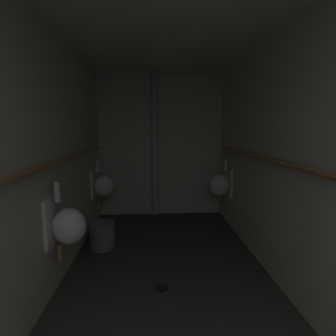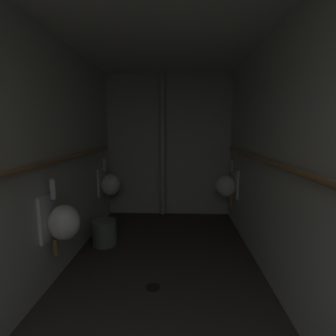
# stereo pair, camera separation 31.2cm
# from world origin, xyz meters

# --- Properties ---
(floor) EXTENTS (2.27, 4.47, 0.08)m
(floor) POSITION_xyz_m (0.00, 2.18, -0.04)
(floor) COLOR #383330
(floor) RESTS_ON ground
(wall_left) EXTENTS (0.06, 4.47, 2.46)m
(wall_left) POSITION_xyz_m (-1.11, 2.18, 1.23)
(wall_left) COLOR beige
(wall_left) RESTS_ON ground
(wall_right) EXTENTS (0.06, 4.47, 2.46)m
(wall_right) POSITION_xyz_m (1.11, 2.18, 1.23)
(wall_right) COLOR beige
(wall_right) RESTS_ON ground
(wall_back) EXTENTS (2.27, 0.06, 2.46)m
(wall_back) POSITION_xyz_m (0.00, 4.38, 1.23)
(wall_back) COLOR beige
(wall_back) RESTS_ON ground
(ceiling) EXTENTS (2.27, 4.47, 0.06)m
(ceiling) POSITION_xyz_m (0.00, 2.18, 2.49)
(ceiling) COLOR beige
(urinal_left_mid) EXTENTS (0.32, 0.30, 0.76)m
(urinal_left_mid) POSITION_xyz_m (-0.93, 2.15, 0.65)
(urinal_left_mid) COLOR white
(urinal_left_far) EXTENTS (0.32, 0.30, 0.76)m
(urinal_left_far) POSITION_xyz_m (-0.93, 3.82, 0.65)
(urinal_left_far) COLOR white
(urinal_right_mid) EXTENTS (0.32, 0.30, 0.76)m
(urinal_right_mid) POSITION_xyz_m (0.93, 3.78, 0.65)
(urinal_right_mid) COLOR white
(supply_pipe_left) EXTENTS (0.06, 3.74, 0.06)m
(supply_pipe_left) POSITION_xyz_m (-1.02, 2.18, 1.22)
(supply_pipe_left) COLOR #9E7042
(supply_pipe_right) EXTENTS (0.06, 3.70, 0.06)m
(supply_pipe_right) POSITION_xyz_m (1.02, 2.16, 1.22)
(supply_pipe_right) COLOR #9E7042
(standpipe_back_wall) EXTENTS (0.10, 0.10, 2.41)m
(standpipe_back_wall) POSITION_xyz_m (-0.11, 4.27, 1.23)
(standpipe_back_wall) COLOR #B2B2B2
(standpipe_back_wall) RESTS_ON ground
(floor_drain) EXTENTS (0.14, 0.14, 0.01)m
(floor_drain) POSITION_xyz_m (-0.07, 2.14, 0.00)
(floor_drain) COLOR black
(floor_drain) RESTS_ON ground
(waste_bin) EXTENTS (0.32, 0.32, 0.33)m
(waste_bin) POSITION_xyz_m (-0.80, 3.05, 0.17)
(waste_bin) COLOR slate
(waste_bin) RESTS_ON ground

